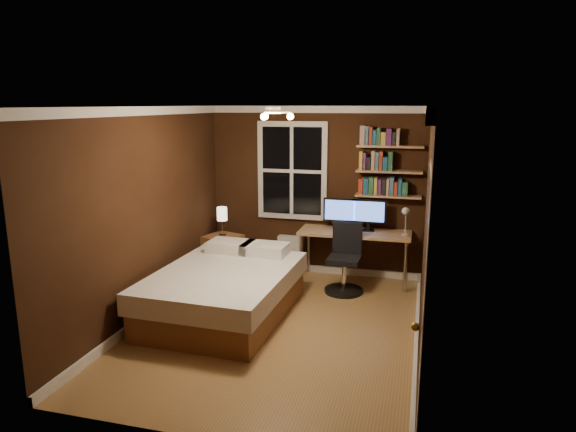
% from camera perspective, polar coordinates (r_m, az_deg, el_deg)
% --- Properties ---
extents(floor, '(4.20, 4.20, 0.00)m').
position_cam_1_polar(floor, '(6.08, -1.24, -12.21)').
color(floor, brown).
rests_on(floor, ground).
extents(wall_back, '(3.20, 0.04, 2.50)m').
position_cam_1_polar(wall_back, '(7.68, 3.07, 2.76)').
color(wall_back, black).
rests_on(wall_back, ground).
extents(wall_left, '(0.04, 4.20, 2.50)m').
position_cam_1_polar(wall_left, '(6.31, -15.41, 0.21)').
color(wall_left, black).
rests_on(wall_left, ground).
extents(wall_right, '(0.04, 4.20, 2.50)m').
position_cam_1_polar(wall_right, '(5.46, 15.04, -1.61)').
color(wall_right, black).
rests_on(wall_right, ground).
extents(ceiling, '(3.20, 4.20, 0.02)m').
position_cam_1_polar(ceiling, '(5.53, -1.37, 12.06)').
color(ceiling, white).
rests_on(ceiling, wall_back).
extents(window, '(1.06, 0.06, 1.46)m').
position_cam_1_polar(window, '(7.68, 0.48, 5.04)').
color(window, silver).
rests_on(window, wall_back).
extents(door, '(0.03, 0.82, 2.05)m').
position_cam_1_polar(door, '(4.05, 14.64, -9.85)').
color(door, black).
rests_on(door, ground).
extents(door_knob, '(0.06, 0.06, 0.06)m').
position_cam_1_polar(door_knob, '(3.78, 13.96, -11.86)').
color(door_knob, gold).
rests_on(door_knob, door).
extents(ceiling_fixture, '(0.44, 0.44, 0.18)m').
position_cam_1_polar(ceiling_fixture, '(5.44, -1.66, 11.00)').
color(ceiling_fixture, beige).
rests_on(ceiling_fixture, ceiling).
extents(bookshelf_lower, '(0.92, 0.22, 0.03)m').
position_cam_1_polar(bookshelf_lower, '(7.42, 11.07, 2.20)').
color(bookshelf_lower, '#9B6F4B').
rests_on(bookshelf_lower, wall_back).
extents(books_row_lower, '(0.66, 0.16, 0.23)m').
position_cam_1_polar(books_row_lower, '(7.40, 11.11, 3.19)').
color(books_row_lower, maroon).
rests_on(books_row_lower, bookshelf_lower).
extents(bookshelf_middle, '(0.92, 0.22, 0.03)m').
position_cam_1_polar(bookshelf_middle, '(7.37, 11.18, 4.88)').
color(bookshelf_middle, '#9B6F4B').
rests_on(bookshelf_middle, wall_back).
extents(books_row_middle, '(0.48, 0.16, 0.23)m').
position_cam_1_polar(books_row_middle, '(7.35, 11.23, 5.89)').
color(books_row_middle, navy).
rests_on(books_row_middle, bookshelf_middle).
extents(bookshelf_upper, '(0.92, 0.22, 0.03)m').
position_cam_1_polar(bookshelf_upper, '(7.33, 11.30, 7.60)').
color(bookshelf_upper, '#9B6F4B').
rests_on(bookshelf_upper, wall_back).
extents(books_row_upper, '(0.54, 0.16, 0.23)m').
position_cam_1_polar(books_row_upper, '(7.32, 11.34, 8.61)').
color(books_row_upper, '#255637').
rests_on(books_row_upper, bookshelf_upper).
extents(bed, '(1.59, 2.15, 0.71)m').
position_cam_1_polar(bed, '(6.34, -7.00, -8.25)').
color(bed, brown).
rests_on(bed, ground).
extents(nightstand, '(0.60, 0.60, 0.60)m').
position_cam_1_polar(nightstand, '(7.81, -7.21, -4.31)').
color(nightstand, brown).
rests_on(nightstand, ground).
extents(bedside_lamp, '(0.15, 0.15, 0.43)m').
position_cam_1_polar(bedside_lamp, '(7.68, -7.32, -0.61)').
color(bedside_lamp, '#EFDFCB').
rests_on(bedside_lamp, nightstand).
extents(radiator, '(0.37, 0.13, 0.56)m').
position_cam_1_polar(radiator, '(7.88, 0.26, -4.22)').
color(radiator, silver).
rests_on(radiator, ground).
extents(desk, '(1.58, 0.59, 0.75)m').
position_cam_1_polar(desk, '(7.39, 7.42, -2.17)').
color(desk, '#9B6F4B').
rests_on(desk, ground).
extents(monitor_left, '(0.49, 0.12, 0.46)m').
position_cam_1_polar(monitor_left, '(7.43, 5.81, 0.24)').
color(monitor_left, black).
rests_on(monitor_left, desk).
extents(monitor_right, '(0.49, 0.12, 0.46)m').
position_cam_1_polar(monitor_right, '(7.38, 8.96, 0.07)').
color(monitor_right, black).
rests_on(monitor_right, desk).
extents(desk_lamp, '(0.14, 0.32, 0.44)m').
position_cam_1_polar(desk_lamp, '(7.16, 12.93, -0.53)').
color(desk_lamp, silver).
rests_on(desk_lamp, desk).
extents(office_chair, '(0.52, 0.52, 0.95)m').
position_cam_1_polar(office_chair, '(7.08, 6.32, -5.61)').
color(office_chair, black).
rests_on(office_chair, ground).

